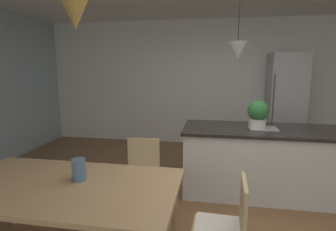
% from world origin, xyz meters
% --- Properties ---
extents(wall_back_kitchen, '(10.00, 0.12, 2.70)m').
position_xyz_m(wall_back_kitchen, '(0.00, 3.26, 1.35)').
color(wall_back_kitchen, white).
rests_on(wall_back_kitchen, ground_plane).
extents(dining_table, '(1.94, 1.03, 0.73)m').
position_xyz_m(dining_table, '(-1.56, -0.71, 0.67)').
color(dining_table, tan).
rests_on(dining_table, ground_plane).
extents(chair_kitchen_end, '(0.42, 0.42, 0.87)m').
position_xyz_m(chair_kitchen_end, '(-0.22, -0.71, 0.47)').
color(chair_kitchen_end, tan).
rests_on(chair_kitchen_end, ground_plane).
extents(chair_far_right, '(0.42, 0.42, 0.87)m').
position_xyz_m(chair_far_right, '(-1.12, 0.17, 0.47)').
color(chair_far_right, tan).
rests_on(chair_far_right, ground_plane).
extents(kitchen_island, '(2.19, 0.88, 0.91)m').
position_xyz_m(kitchen_island, '(0.38, 0.94, 0.46)').
color(kitchen_island, silver).
rests_on(kitchen_island, ground_plane).
extents(refrigerator, '(0.67, 0.67, 1.97)m').
position_xyz_m(refrigerator, '(1.06, 2.86, 0.99)').
color(refrigerator, '#B2B5B7').
rests_on(refrigerator, ground_plane).
extents(pendant_over_table, '(0.22, 0.22, 0.73)m').
position_xyz_m(pendant_over_table, '(-1.38, -0.66, 2.09)').
color(pendant_over_table, black).
extents(pendant_over_island_main, '(0.25, 0.25, 0.91)m').
position_xyz_m(pendant_over_island_main, '(-0.05, 0.94, 1.90)').
color(pendant_over_island_main, black).
extents(potted_plant_on_island, '(0.27, 0.27, 0.37)m').
position_xyz_m(potted_plant_on_island, '(0.24, 0.94, 1.10)').
color(potted_plant_on_island, beige).
rests_on(potted_plant_on_island, kitchen_island).
extents(vase_on_dining_table, '(0.12, 0.12, 0.19)m').
position_xyz_m(vase_on_dining_table, '(-1.46, -0.62, 0.83)').
color(vase_on_dining_table, slate).
rests_on(vase_on_dining_table, dining_table).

